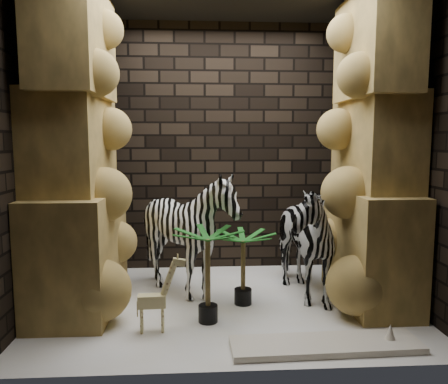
{
  "coord_description": "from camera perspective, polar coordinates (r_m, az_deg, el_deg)",
  "views": [
    {
      "loc": [
        -0.27,
        -4.04,
        1.58
      ],
      "look_at": [
        -0.01,
        0.15,
        1.08
      ],
      "focal_mm": 34.4,
      "sensor_mm": 36.0,
      "label": 1
    }
  ],
  "objects": [
    {
      "name": "floor",
      "position": [
        4.34,
        0.31,
        -14.6
      ],
      "size": [
        3.5,
        3.5,
        0.0
      ],
      "primitive_type": "plane",
      "color": "white",
      "rests_on": "ground"
    },
    {
      "name": "wall_back",
      "position": [
        5.29,
        -0.58,
        5.87
      ],
      "size": [
        3.5,
        0.0,
        3.5
      ],
      "primitive_type": "plane",
      "rotation": [
        1.57,
        0.0,
        0.0
      ],
      "color": "black",
      "rests_on": "ground"
    },
    {
      "name": "wall_front",
      "position": [
        2.8,
        2.01,
        5.11
      ],
      "size": [
        3.5,
        0.0,
        3.5
      ],
      "primitive_type": "plane",
      "rotation": [
        -1.57,
        0.0,
        0.0
      ],
      "color": "black",
      "rests_on": "ground"
    },
    {
      "name": "wall_left",
      "position": [
        4.3,
        -23.74,
        5.11
      ],
      "size": [
        0.0,
        3.0,
        3.0
      ],
      "primitive_type": "plane",
      "rotation": [
        1.57,
        0.0,
        1.57
      ],
      "color": "black",
      "rests_on": "ground"
    },
    {
      "name": "wall_right",
      "position": [
        4.51,
        23.19,
        5.18
      ],
      "size": [
        0.0,
        3.0,
        3.0
      ],
      "primitive_type": "plane",
      "rotation": [
        1.57,
        0.0,
        -1.57
      ],
      "color": "black",
      "rests_on": "ground"
    },
    {
      "name": "rock_pillar_left",
      "position": [
        4.19,
        -19.23,
        5.27
      ],
      "size": [
        0.68,
        1.3,
        3.0
      ],
      "primitive_type": null,
      "color": "#D5AC56",
      "rests_on": "floor"
    },
    {
      "name": "rock_pillar_right",
      "position": [
        4.37,
        19.3,
        5.31
      ],
      "size": [
        0.58,
        1.25,
        3.0
      ],
      "primitive_type": null,
      "color": "#D5AC56",
      "rests_on": "floor"
    },
    {
      "name": "zebra_right",
      "position": [
        4.43,
        9.47,
        -4.97
      ],
      "size": [
        0.83,
        1.26,
        1.38
      ],
      "primitive_type": "imported",
      "rotation": [
        0.0,
        0.0,
        0.18
      ],
      "color": "white",
      "rests_on": "floor"
    },
    {
      "name": "zebra_left",
      "position": [
        4.38,
        -4.72,
        -6.38
      ],
      "size": [
        1.12,
        1.35,
        1.18
      ],
      "primitive_type": "imported",
      "rotation": [
        0.0,
        0.0,
        -0.06
      ],
      "color": "white",
      "rests_on": "floor"
    },
    {
      "name": "giraffe_toy",
      "position": [
        3.69,
        -9.59,
        -13.06
      ],
      "size": [
        0.35,
        0.14,
        0.67
      ],
      "primitive_type": null,
      "rotation": [
        0.0,
        0.0,
        0.06
      ],
      "color": "beige",
      "rests_on": "floor"
    },
    {
      "name": "palm_front",
      "position": [
        4.22,
        2.56,
        -10.02
      ],
      "size": [
        0.36,
        0.36,
        0.73
      ],
      "primitive_type": null,
      "color": "#0E4C18",
      "rests_on": "floor"
    },
    {
      "name": "palm_back",
      "position": [
        3.8,
        -2.15,
        -11.01
      ],
      "size": [
        0.36,
        0.36,
        0.84
      ],
      "primitive_type": null,
      "color": "#0E4C18",
      "rests_on": "floor"
    },
    {
      "name": "surfboard",
      "position": [
        3.59,
        13.37,
        -19.15
      ],
      "size": [
        1.48,
        0.41,
        0.05
      ],
      "primitive_type": "cube",
      "rotation": [
        0.0,
        0.0,
        0.03
      ],
      "color": "#F0E4CD",
      "rests_on": "floor"
    }
  ]
}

